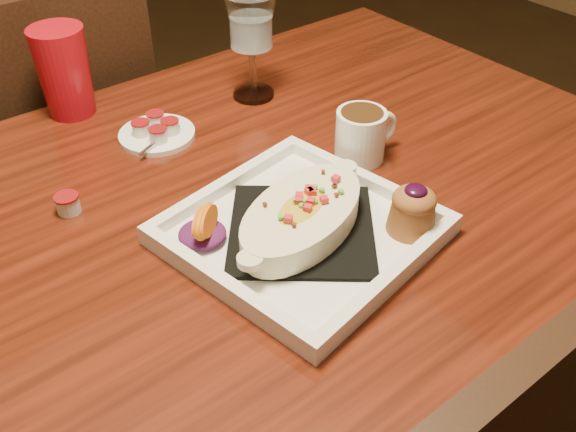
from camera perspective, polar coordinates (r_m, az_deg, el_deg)
table at (r=0.99m, az=-7.25°, el=-4.39°), size 1.50×0.90×0.75m
chair_far at (r=1.55m, az=-19.45°, el=4.35°), size 0.42×0.42×0.93m
plate at (r=0.87m, az=1.96°, el=-0.63°), size 0.36×0.36×0.08m
coffee_mug at (r=1.03m, az=6.60°, el=7.33°), size 0.11×0.08×0.08m
goblet at (r=1.17m, az=-3.31°, el=16.40°), size 0.09×0.09×0.19m
saucer at (r=1.11m, az=-11.59°, el=7.30°), size 0.13×0.13×0.09m
creamer_loose at (r=0.97m, az=-19.00°, el=1.05°), size 0.04×0.04×0.03m
red_tumbler at (r=1.20m, az=-19.27°, el=11.99°), size 0.09×0.09×0.16m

